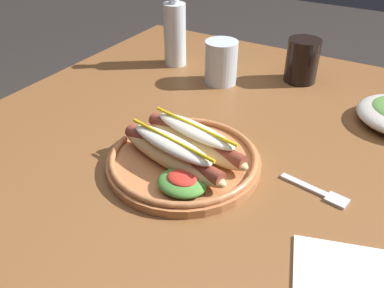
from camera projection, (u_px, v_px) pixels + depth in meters
The scene contains 7 objects.
dining_table at pixel (236, 171), 0.89m from camera, with size 1.11×1.03×0.74m.
hot_dog_plate at pixel (184, 155), 0.72m from camera, with size 0.28×0.28×0.08m.
fork at pixel (319, 192), 0.68m from camera, with size 0.12×0.04×0.00m.
soda_cup at pixel (302, 61), 1.02m from camera, with size 0.08×0.08×0.11m, color black.
water_cup at pixel (221, 62), 1.01m from camera, with size 0.08×0.08×0.11m, color silver.
glass_bottle at pixel (175, 32), 1.09m from camera, with size 0.06×0.06×0.23m.
napkin at pixel (343, 277), 0.53m from camera, with size 0.13×0.12×0.00m, color white.
Camera 1 is at (0.27, -0.66, 1.19)m, focal length 37.62 mm.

